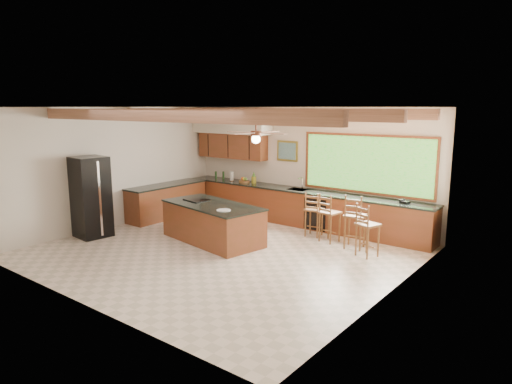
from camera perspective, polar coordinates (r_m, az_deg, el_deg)
The scene contains 9 objects.
ground at distance 9.70m, azimuth -4.19°, elevation -7.47°, with size 7.20×7.20×0.00m, color beige.
room_shell at distance 9.86m, azimuth -2.55°, elevation 5.99°, with size 7.27×6.54×3.02m.
counter_run at distance 11.97m, azimuth 0.93°, elevation -1.65°, with size 7.12×3.10×1.25m.
island at distance 10.37m, azimuth -5.44°, elevation -3.82°, with size 2.62×1.56×0.88m.
refrigerator at distance 11.28m, azimuth -19.95°, elevation -0.58°, with size 0.80×0.78×1.88m.
bar_stool_a at distance 10.71m, azimuth 7.11°, elevation -2.29°, with size 0.43×0.43×1.06m.
bar_stool_b at distance 10.30m, azimuth 9.07°, elevation -2.68°, with size 0.47×0.47×1.12m.
bar_stool_c at distance 9.93m, azimuth 12.13°, elevation -3.04°, with size 0.50×0.50×1.19m.
bar_stool_d at distance 9.45m, azimuth 13.67°, elevation -4.12°, with size 0.50×0.50×1.10m.
Camera 1 is at (6.19, -6.84, 3.01)m, focal length 32.00 mm.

